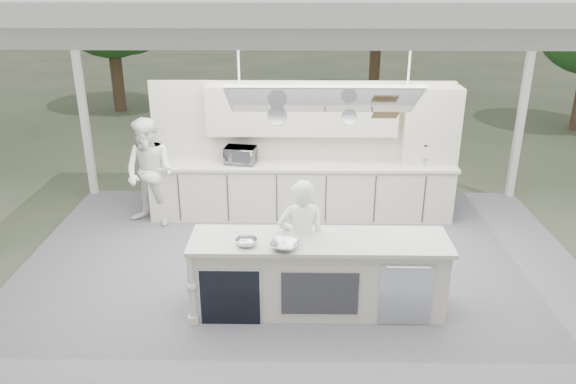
{
  "coord_description": "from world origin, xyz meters",
  "views": [
    {
      "loc": [
        -0.08,
        -6.89,
        4.06
      ],
      "look_at": [
        -0.2,
        0.4,
        1.15
      ],
      "focal_mm": 35.0,
      "sensor_mm": 36.0,
      "label": 1
    }
  ],
  "objects_px": {
    "head_chef": "(301,242)",
    "sous_chef": "(150,173)",
    "demo_island": "(317,274)",
    "back_counter": "(301,190)"
  },
  "relations": [
    {
      "from": "head_chef",
      "to": "sous_chef",
      "type": "height_order",
      "value": "sous_chef"
    },
    {
      "from": "demo_island",
      "to": "back_counter",
      "type": "height_order",
      "value": "same"
    },
    {
      "from": "demo_island",
      "to": "head_chef",
      "type": "distance_m",
      "value": 0.44
    },
    {
      "from": "demo_island",
      "to": "head_chef",
      "type": "bearing_deg",
      "value": 132.48
    },
    {
      "from": "demo_island",
      "to": "sous_chef",
      "type": "height_order",
      "value": "sous_chef"
    },
    {
      "from": "back_counter",
      "to": "head_chef",
      "type": "distance_m",
      "value": 2.62
    },
    {
      "from": "demo_island",
      "to": "sous_chef",
      "type": "xyz_separation_m",
      "value": [
        -2.61,
        2.46,
        0.41
      ]
    },
    {
      "from": "back_counter",
      "to": "head_chef",
      "type": "height_order",
      "value": "head_chef"
    },
    {
      "from": "back_counter",
      "to": "sous_chef",
      "type": "relative_size",
      "value": 2.85
    },
    {
      "from": "demo_island",
      "to": "sous_chef",
      "type": "distance_m",
      "value": 3.61
    }
  ]
}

